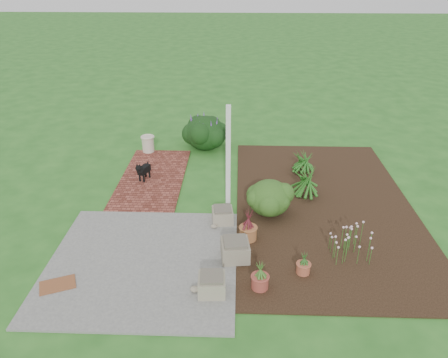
{
  "coord_description": "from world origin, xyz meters",
  "views": [
    {
      "loc": [
        0.51,
        -8.27,
        5.11
      ],
      "look_at": [
        0.2,
        0.4,
        0.7
      ],
      "focal_mm": 35.0,
      "sensor_mm": 36.0,
      "label": 1
    }
  ],
  "objects_px": {
    "stone_trough_near": "(212,285)",
    "cream_ceramic_urn": "(148,144)",
    "black_dog": "(143,170)",
    "evergreen_shrub": "(269,197)"
  },
  "relations": [
    {
      "from": "black_dog",
      "to": "evergreen_shrub",
      "type": "relative_size",
      "value": 0.59
    },
    {
      "from": "stone_trough_near",
      "to": "evergreen_shrub",
      "type": "bearing_deg",
      "value": 67.21
    },
    {
      "from": "stone_trough_near",
      "to": "black_dog",
      "type": "height_order",
      "value": "black_dog"
    },
    {
      "from": "stone_trough_near",
      "to": "black_dog",
      "type": "xyz_separation_m",
      "value": [
        -1.99,
        4.11,
        0.14
      ]
    },
    {
      "from": "stone_trough_near",
      "to": "cream_ceramic_urn",
      "type": "height_order",
      "value": "cream_ceramic_urn"
    },
    {
      "from": "black_dog",
      "to": "evergreen_shrub",
      "type": "distance_m",
      "value": 3.43
    },
    {
      "from": "stone_trough_near",
      "to": "cream_ceramic_urn",
      "type": "distance_m",
      "value": 6.36
    },
    {
      "from": "evergreen_shrub",
      "to": "cream_ceramic_urn",
      "type": "bearing_deg",
      "value": 135.12
    },
    {
      "from": "black_dog",
      "to": "evergreen_shrub",
      "type": "xyz_separation_m",
      "value": [
        3.1,
        -1.47,
        0.09
      ]
    },
    {
      "from": "black_dog",
      "to": "cream_ceramic_urn",
      "type": "height_order",
      "value": "black_dog"
    }
  ]
}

